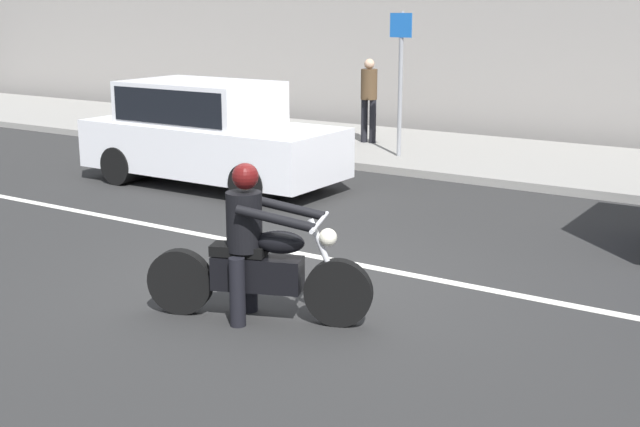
{
  "coord_description": "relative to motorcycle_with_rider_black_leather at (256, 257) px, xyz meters",
  "views": [
    {
      "loc": [
        4.86,
        -7.04,
        2.92
      ],
      "look_at": [
        0.6,
        -0.49,
        0.96
      ],
      "focal_mm": 46.57,
      "sensor_mm": 36.0,
      "label": 1
    }
  ],
  "objects": [
    {
      "name": "ground_plane",
      "position": [
        -0.28,
        1.1,
        -0.62
      ],
      "size": [
        80.0,
        80.0,
        0.0
      ],
      "primitive_type": "plane",
      "color": "#282828"
    },
    {
      "name": "sidewalk_slab",
      "position": [
        -0.28,
        9.1,
        -0.55
      ],
      "size": [
        40.0,
        4.4,
        0.14
      ],
      "primitive_type": "cube",
      "color": "gray",
      "rests_on": "ground_plane"
    },
    {
      "name": "lane_marking_stripe",
      "position": [
        0.36,
        2.0,
        -0.62
      ],
      "size": [
        18.0,
        0.14,
        0.01
      ],
      "primitive_type": "cube",
      "color": "silver",
      "rests_on": "ground_plane"
    },
    {
      "name": "motorcycle_with_rider_black_leather",
      "position": [
        0.0,
        0.0,
        0.0
      ],
      "size": [
        2.1,
        1.0,
        1.52
      ],
      "color": "black",
      "rests_on": "ground_plane"
    },
    {
      "name": "parked_sedan_white",
      "position": [
        -4.41,
        4.47,
        0.26
      ],
      "size": [
        4.45,
        1.82,
        1.72
      ],
      "color": "silver",
      "rests_on": "ground_plane"
    },
    {
      "name": "street_sign_post",
      "position": [
        -2.67,
        7.96,
        1.14
      ],
      "size": [
        0.44,
        0.08,
        2.69
      ],
      "color": "gray",
      "rests_on": "sidewalk_slab"
    },
    {
      "name": "pedestrian_bystander",
      "position": [
        -3.95,
        9.04,
        0.53
      ],
      "size": [
        0.34,
        0.34,
        1.73
      ],
      "color": "black",
      "rests_on": "sidewalk_slab"
    }
  ]
}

